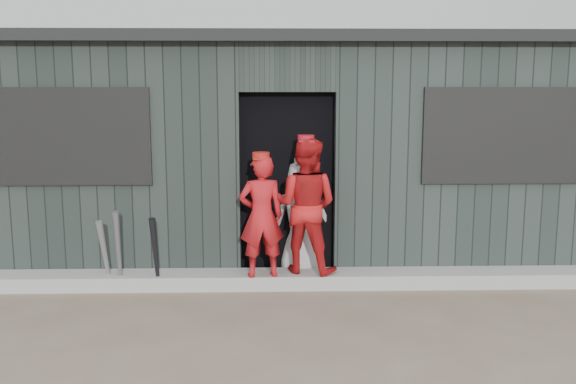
{
  "coord_description": "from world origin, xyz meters",
  "views": [
    {
      "loc": [
        -0.17,
        -4.6,
        2.08
      ],
      "look_at": [
        0.0,
        1.8,
        1.0
      ],
      "focal_mm": 40.0,
      "sensor_mm": 36.0,
      "label": 1
    }
  ],
  "objects_px": {
    "bat_right": "(156,254)",
    "bat_left": "(105,255)",
    "player_grey_back": "(302,220)",
    "dugout": "(284,147)",
    "bat_mid": "(118,250)",
    "player_red_right": "(306,205)",
    "player_red_left": "(261,216)"
  },
  "relations": [
    {
      "from": "bat_right",
      "to": "bat_left",
      "type": "bearing_deg",
      "value": 174.22
    },
    {
      "from": "player_grey_back",
      "to": "dugout",
      "type": "distance_m",
      "value": 1.52
    },
    {
      "from": "bat_mid",
      "to": "dugout",
      "type": "height_order",
      "value": "dugout"
    },
    {
      "from": "player_grey_back",
      "to": "dugout",
      "type": "height_order",
      "value": "dugout"
    },
    {
      "from": "bat_right",
      "to": "player_grey_back",
      "type": "bearing_deg",
      "value": 17.14
    },
    {
      "from": "bat_right",
      "to": "player_grey_back",
      "type": "distance_m",
      "value": 1.59
    },
    {
      "from": "player_red_right",
      "to": "dugout",
      "type": "xyz_separation_m",
      "value": [
        -0.18,
        1.64,
        0.44
      ]
    },
    {
      "from": "player_red_right",
      "to": "player_grey_back",
      "type": "relative_size",
      "value": 1.09
    },
    {
      "from": "bat_right",
      "to": "player_red_right",
      "type": "bearing_deg",
      "value": 7.09
    },
    {
      "from": "dugout",
      "to": "bat_right",
      "type": "bearing_deg",
      "value": -126.2
    },
    {
      "from": "bat_left",
      "to": "player_red_right",
      "type": "height_order",
      "value": "player_red_right"
    },
    {
      "from": "bat_left",
      "to": "dugout",
      "type": "relative_size",
      "value": 0.09
    },
    {
      "from": "bat_left",
      "to": "dugout",
      "type": "height_order",
      "value": "dugout"
    },
    {
      "from": "dugout",
      "to": "player_red_left",
      "type": "bearing_deg",
      "value": -98.5
    },
    {
      "from": "player_red_right",
      "to": "dugout",
      "type": "relative_size",
      "value": 0.17
    },
    {
      "from": "bat_left",
      "to": "player_red_left",
      "type": "xyz_separation_m",
      "value": [
        1.59,
        -0.03,
        0.39
      ]
    },
    {
      "from": "player_grey_back",
      "to": "bat_mid",
      "type": "bearing_deg",
      "value": 7.94
    },
    {
      "from": "player_red_left",
      "to": "bat_right",
      "type": "bearing_deg",
      "value": -8.9
    },
    {
      "from": "bat_right",
      "to": "dugout",
      "type": "bearing_deg",
      "value": 53.8
    },
    {
      "from": "bat_left",
      "to": "player_grey_back",
      "type": "height_order",
      "value": "player_grey_back"
    },
    {
      "from": "bat_mid",
      "to": "player_red_left",
      "type": "distance_m",
      "value": 1.49
    },
    {
      "from": "bat_mid",
      "to": "dugout",
      "type": "bearing_deg",
      "value": 46.25
    },
    {
      "from": "dugout",
      "to": "bat_left",
      "type": "bearing_deg",
      "value": -136.3
    },
    {
      "from": "player_red_left",
      "to": "player_grey_back",
      "type": "relative_size",
      "value": 0.97
    },
    {
      "from": "bat_mid",
      "to": "player_red_left",
      "type": "xyz_separation_m",
      "value": [
        1.44,
        -0.02,
        0.35
      ]
    },
    {
      "from": "player_grey_back",
      "to": "bat_right",
      "type": "bearing_deg",
      "value": 12.27
    },
    {
      "from": "bat_left",
      "to": "player_red_right",
      "type": "xyz_separation_m",
      "value": [
        2.04,
        0.14,
        0.47
      ]
    },
    {
      "from": "bat_left",
      "to": "bat_right",
      "type": "xyz_separation_m",
      "value": [
        0.52,
        -0.05,
        0.01
      ]
    },
    {
      "from": "player_grey_back",
      "to": "dugout",
      "type": "bearing_deg",
      "value": -88.2
    },
    {
      "from": "bat_right",
      "to": "player_red_right",
      "type": "xyz_separation_m",
      "value": [
        1.52,
        0.19,
        0.46
      ]
    },
    {
      "from": "player_red_right",
      "to": "dugout",
      "type": "bearing_deg",
      "value": -62.65
    },
    {
      "from": "bat_left",
      "to": "bat_mid",
      "type": "distance_m",
      "value": 0.15
    }
  ]
}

